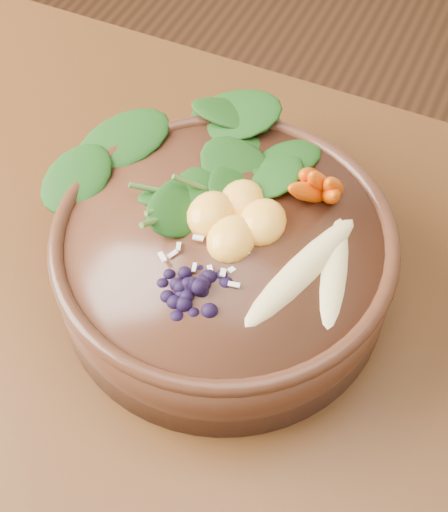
{
  "coord_description": "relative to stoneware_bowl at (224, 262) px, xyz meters",
  "views": [
    {
      "loc": [
        -0.06,
        -0.25,
        1.35
      ],
      "look_at": [
        -0.23,
        0.12,
        0.8
      ],
      "focal_mm": 50.0,
      "sensor_mm": 36.0,
      "label": 1
    }
  ],
  "objects": [
    {
      "name": "coconut_flakes",
      "position": [
        0.0,
        -0.02,
        0.05
      ],
      "size": [
        0.11,
        0.08,
        0.01
      ],
      "primitive_type": null,
      "rotation": [
        0.0,
        0.0,
        -0.07
      ],
      "color": "white",
      "rests_on": "stoneware_bowl"
    },
    {
      "name": "blueberry_pile",
      "position": [
        -0.0,
        -0.07,
        0.06
      ],
      "size": [
        0.16,
        0.12,
        0.04
      ],
      "primitive_type": null,
      "rotation": [
        0.0,
        0.0,
        -0.07
      ],
      "color": "black",
      "rests_on": "stoneware_bowl"
    },
    {
      "name": "banana_halves",
      "position": [
        0.09,
        -0.0,
        0.06
      ],
      "size": [
        0.1,
        0.18,
        0.03
      ],
      "rotation": [
        0.0,
        0.0,
        -0.07
      ],
      "color": "#E0CC84",
      "rests_on": "stoneware_bowl"
    },
    {
      "name": "mandarin_cluster",
      "position": [
        0.0,
        0.02,
        0.06
      ],
      "size": [
        0.1,
        0.11,
        0.04
      ],
      "primitive_type": null,
      "rotation": [
        0.0,
        0.0,
        -0.07
      ],
      "color": "#FFAF35",
      "rests_on": "stoneware_bowl"
    },
    {
      "name": "kale_heap",
      "position": [
        -0.04,
        0.07,
        0.07
      ],
      "size": [
        0.22,
        0.2,
        0.05
      ],
      "primitive_type": null,
      "rotation": [
        0.0,
        0.0,
        -0.07
      ],
      "color": "#16410F",
      "rests_on": "stoneware_bowl"
    },
    {
      "name": "stoneware_bowl",
      "position": [
        0.0,
        0.0,
        0.0
      ],
      "size": [
        0.34,
        0.34,
        0.09
      ],
      "primitive_type": "cylinder",
      "rotation": [
        0.0,
        0.0,
        -0.07
      ],
      "color": "#4D2817",
      "rests_on": "dining_table"
    },
    {
      "name": "carrot_cluster",
      "position": [
        0.06,
        0.08,
        0.09
      ],
      "size": [
        0.07,
        0.07,
        0.09
      ],
      "primitive_type": null,
      "rotation": [
        0.0,
        0.0,
        -0.07
      ],
      "color": "#D54D00",
      "rests_on": "stoneware_bowl"
    }
  ]
}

